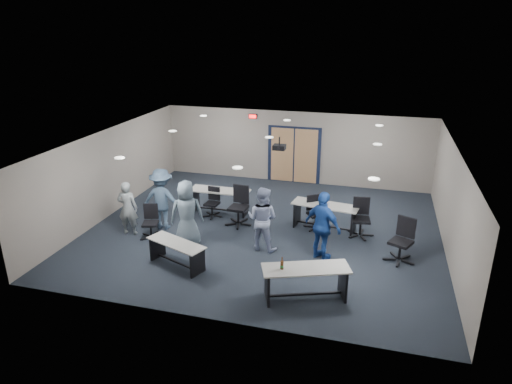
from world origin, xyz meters
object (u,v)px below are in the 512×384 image
(person_lightblue, at_px, (262,219))
(chair_back_a, at_px, (212,203))
(chair_back_b, at_px, (238,206))
(person_gray, at_px, (128,208))
(person_navy, at_px, (323,226))
(chair_loose_right, at_px, (401,241))
(table_front_left, at_px, (177,250))
(person_back, at_px, (162,199))
(table_back_right, at_px, (325,212))
(chair_back_d, at_px, (361,218))
(table_back_left, at_px, (220,197))
(chair_loose_left, at_px, (150,222))
(person_plaid, at_px, (187,213))
(chair_back_c, at_px, (316,213))
(table_front_right, at_px, (305,277))

(person_lightblue, bearing_deg, chair_back_a, -29.22)
(chair_back_a, relative_size, chair_back_b, 0.79)
(person_gray, height_order, person_navy, person_navy)
(person_lightblue, bearing_deg, chair_loose_right, -166.15)
(table_front_left, bearing_deg, person_lightblue, 60.50)
(chair_loose_right, xyz_separation_m, person_back, (-6.71, 0.26, 0.34))
(table_front_left, height_order, person_back, person_back)
(chair_back_b, bearing_deg, person_navy, -23.13)
(table_back_right, height_order, chair_loose_right, chair_loose_right)
(table_front_left, bearing_deg, person_back, 145.54)
(table_front_left, relative_size, chair_loose_right, 1.47)
(table_back_right, bearing_deg, chair_back_a, -171.44)
(chair_back_d, xyz_separation_m, person_gray, (-6.43, -1.60, 0.24))
(table_back_left, xyz_separation_m, person_gray, (-2.00, -2.17, 0.26))
(chair_back_d, bearing_deg, chair_loose_left, -171.86)
(chair_loose_right, distance_m, person_plaid, 5.62)
(chair_back_a, relative_size, person_back, 0.51)
(table_back_right, bearing_deg, person_lightblue, -122.46)
(person_plaid, bearing_deg, person_navy, 158.81)
(chair_back_d, bearing_deg, chair_back_a, 169.23)
(table_back_left, xyz_separation_m, chair_back_d, (4.43, -0.58, 0.03))
(table_front_left, relative_size, table_back_left, 0.88)
(person_plaid, bearing_deg, chair_loose_left, -26.88)
(table_back_left, height_order, person_gray, person_gray)
(table_back_left, xyz_separation_m, table_back_right, (3.38, -0.37, 0.00))
(chair_back_b, relative_size, person_navy, 0.65)
(table_back_right, xyz_separation_m, chair_loose_left, (-4.65, -1.89, -0.05))
(table_back_right, height_order, chair_back_d, chair_back_d)
(chair_back_a, distance_m, person_plaid, 2.00)
(chair_loose_right, relative_size, person_navy, 0.63)
(table_front_left, xyz_separation_m, person_gray, (-2.11, 1.35, 0.35))
(chair_back_c, distance_m, chair_back_d, 1.32)
(chair_back_b, xyz_separation_m, person_gray, (-2.85, -1.42, 0.20))
(table_back_left, distance_m, person_navy, 4.18)
(person_lightblue, bearing_deg, chair_back_b, -40.47)
(chair_back_b, distance_m, person_plaid, 1.87)
(table_front_left, xyz_separation_m, person_lightblue, (1.82, 1.47, 0.43))
(table_back_left, height_order, chair_loose_right, chair_loose_right)
(table_back_right, height_order, person_gray, person_gray)
(table_back_right, distance_m, chair_loose_left, 5.02)
(person_back, bearing_deg, chair_back_b, -163.27)
(person_plaid, distance_m, person_lightblue, 2.05)
(person_back, bearing_deg, table_front_right, 147.06)
(person_plaid, distance_m, person_navy, 3.65)
(person_gray, height_order, person_plaid, person_plaid)
(person_gray, xyz_separation_m, person_lightblue, (3.93, 0.12, 0.08))
(chair_back_d, distance_m, person_plaid, 4.88)
(person_gray, bearing_deg, person_lightblue, 172.22)
(chair_back_a, bearing_deg, person_plaid, -84.80)
(chair_back_d, bearing_deg, person_back, -178.63)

